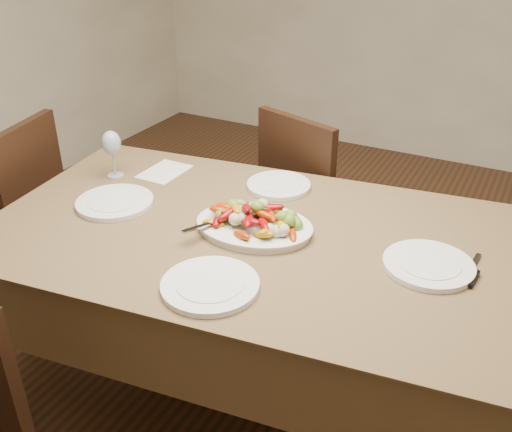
{
  "coord_description": "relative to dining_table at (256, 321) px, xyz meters",
  "views": [
    {
      "loc": [
        0.57,
        -1.26,
        1.73
      ],
      "look_at": [
        -0.2,
        0.2,
        0.82
      ],
      "focal_mm": 40.0,
      "sensor_mm": 36.0,
      "label": 1
    }
  ],
  "objects": [
    {
      "name": "serving_spoon",
      "position": [
        -0.07,
        -0.04,
        0.43
      ],
      "size": [
        0.28,
        0.15,
        0.03
      ],
      "primitive_type": null,
      "rotation": [
        0.0,
        0.0,
        -0.33
      ],
      "color": "#9EA0A8",
      "rests_on": "serving_platter"
    },
    {
      "name": "table_knife",
      "position": [
        0.69,
        0.09,
        0.38
      ],
      "size": [
        0.04,
        0.2,
        0.01
      ],
      "primitive_type": null,
      "rotation": [
        0.0,
        0.0,
        -0.1
      ],
      "color": "#9EA0A8",
      "rests_on": "dining_table"
    },
    {
      "name": "roasted_vegetables",
      "position": [
        -0.01,
        0.0,
        0.45
      ],
      "size": [
        0.34,
        0.26,
        0.09
      ],
      "primitive_type": null,
      "rotation": [
        0.0,
        0.0,
        0.13
      ],
      "color": "maroon",
      "rests_on": "serving_platter"
    },
    {
      "name": "plate_far",
      "position": [
        -0.08,
        0.34,
        0.39
      ],
      "size": [
        0.25,
        0.25,
        0.02
      ],
      "primitive_type": "cylinder",
      "color": "white",
      "rests_on": "dining_table"
    },
    {
      "name": "plate_right",
      "position": [
        0.56,
        0.06,
        0.39
      ],
      "size": [
        0.27,
        0.27,
        0.02
      ],
      "primitive_type": "cylinder",
      "color": "white",
      "rests_on": "dining_table"
    },
    {
      "name": "dining_table",
      "position": [
        0.0,
        0.0,
        0.0
      ],
      "size": [
        1.96,
        1.27,
        0.76
      ],
      "primitive_type": "cube",
      "rotation": [
        0.0,
        0.0,
        0.13
      ],
      "color": "brown",
      "rests_on": "ground"
    },
    {
      "name": "chair_far",
      "position": [
        -0.08,
        0.8,
        0.1
      ],
      "size": [
        0.53,
        0.53,
        0.95
      ],
      "primitive_type": null,
      "rotation": [
        0.0,
        0.0,
        2.82
      ],
      "color": "black",
      "rests_on": "ground"
    },
    {
      "name": "plate_left",
      "position": [
        -0.55,
        -0.07,
        0.39
      ],
      "size": [
        0.28,
        0.28,
        0.02
      ],
      "primitive_type": "cylinder",
      "color": "white",
      "rests_on": "dining_table"
    },
    {
      "name": "chair_left",
      "position": [
        -1.27,
        -0.03,
        0.1
      ],
      "size": [
        0.5,
        0.5,
        0.95
      ],
      "primitive_type": null,
      "rotation": [
        0.0,
        0.0,
        -1.35
      ],
      "color": "black",
      "rests_on": "ground"
    },
    {
      "name": "wine_glass",
      "position": [
        -0.72,
        0.13,
        0.48
      ],
      "size": [
        0.08,
        0.08,
        0.2
      ],
      "primitive_type": null,
      "color": "#8C99A5",
      "rests_on": "dining_table"
    },
    {
      "name": "menu_card",
      "position": [
        -0.56,
        0.26,
        0.38
      ],
      "size": [
        0.15,
        0.21,
        0.0
      ],
      "primitive_type": "cube",
      "rotation": [
        0.0,
        0.0,
        -0.01
      ],
      "color": "silver",
      "rests_on": "dining_table"
    },
    {
      "name": "serving_platter",
      "position": [
        -0.01,
        0.0,
        0.39
      ],
      "size": [
        0.42,
        0.34,
        0.02
      ],
      "primitive_type": "ellipsoid",
      "rotation": [
        0.0,
        0.0,
        0.13
      ],
      "color": "white",
      "rests_on": "dining_table"
    },
    {
      "name": "plate_near",
      "position": [
        0.03,
        -0.34,
        0.39
      ],
      "size": [
        0.29,
        0.29,
        0.02
      ],
      "primitive_type": "cylinder",
      "color": "white",
      "rests_on": "dining_table"
    }
  ]
}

